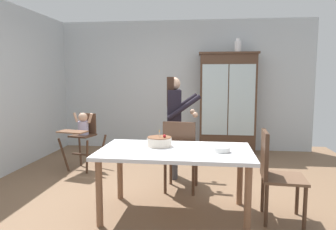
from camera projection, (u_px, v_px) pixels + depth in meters
The scene contains 11 objects.
ground_plane at pixel (168, 191), 4.22m from camera, with size 6.24×6.24×0.00m, color brown.
wall_back at pixel (183, 86), 6.65m from camera, with size 5.32×0.06×2.70m, color silver.
china_cabinet at pixel (227, 103), 6.32m from camera, with size 1.15×0.48×2.01m.
ceramic_vase at pixel (238, 46), 6.17m from camera, with size 0.13×0.13×0.27m.
high_chair_with_toddler at pixel (83, 131), 5.16m from camera, with size 0.68×0.77×0.95m.
adult_person at pixel (174, 115), 4.71m from camera, with size 0.55×0.54×1.53m.
dining_table at pixel (175, 157), 3.44m from camera, with size 1.66×0.95×0.74m.
birthday_cake at pixel (159, 142), 3.58m from camera, with size 0.28×0.28×0.19m.
serving_bowl at pixel (222, 149), 3.31m from camera, with size 0.18×0.18×0.06m, color silver.
dining_chair_far_side at pixel (180, 151), 4.13m from camera, with size 0.47×0.47×0.96m.
dining_chair_right_end at pixel (274, 169), 3.33m from camera, with size 0.47×0.47×0.96m.
Camera 1 is at (0.48, -4.04, 1.52)m, focal length 33.61 mm.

